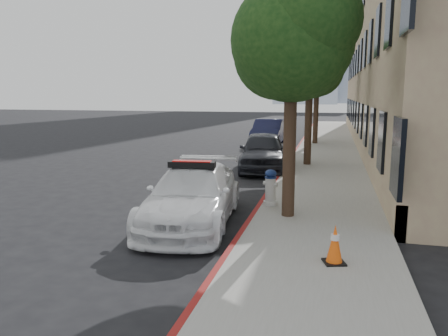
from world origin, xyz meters
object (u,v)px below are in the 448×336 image
parked_car_mid (263,151)px  fire_hydrant (270,188)px  police_car (192,195)px  traffic_cone (335,244)px  parked_car_far (268,132)px

parked_car_mid → fire_hydrant: size_ratio=4.73×
parked_car_mid → police_car: bearing=-101.1°
police_car → parked_car_mid: parked_car_mid is taller
police_car → parked_car_mid: bearing=80.5°
traffic_cone → parked_car_mid: bearing=105.8°
police_car → parked_car_mid: 7.73m
parked_car_far → fire_hydrant: 14.98m
traffic_cone → police_car: bearing=147.1°
parked_car_far → fire_hydrant: parked_car_far is taller
parked_car_mid → fire_hydrant: 6.23m
police_car → traffic_cone: 3.91m
parked_car_mid → parked_car_far: size_ratio=0.97×
parked_car_far → traffic_cone: size_ratio=6.76×
parked_car_far → parked_car_mid: bearing=-84.2°
parked_car_mid → parked_car_far: parked_car_mid is taller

